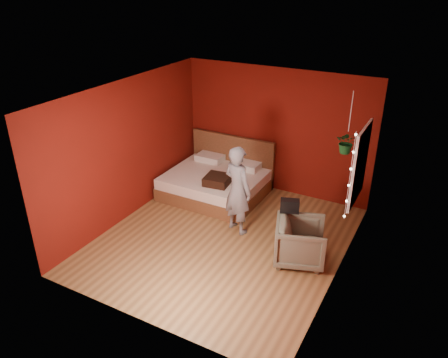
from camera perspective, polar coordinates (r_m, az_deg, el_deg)
floor at (r=7.76m, az=-0.05°, el=-7.87°), size 4.50×4.50×0.00m
room_walls at (r=6.97m, az=-0.06°, el=3.68°), size 4.04×4.54×2.62m
window at (r=7.23m, az=17.29°, el=1.77°), size 0.05×0.97×1.27m
fairy_lights at (r=6.77m, az=16.11°, el=0.22°), size 0.04×0.04×1.45m
bed at (r=9.13m, az=-0.91°, el=-0.32°), size 1.94×1.65×1.07m
person at (r=7.62m, az=1.80°, el=-1.45°), size 0.69×0.57×1.63m
armchair at (r=7.16m, az=9.93°, el=-8.09°), size 1.00×0.99×0.72m
handbag at (r=7.17m, az=8.58°, el=-3.48°), size 0.34×0.25×0.22m
throw_pillow at (r=8.53m, az=-0.86°, el=-0.13°), size 0.52×0.52×0.17m
hanging_plant at (r=7.41m, az=15.75°, el=4.63°), size 0.39×0.36×1.04m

